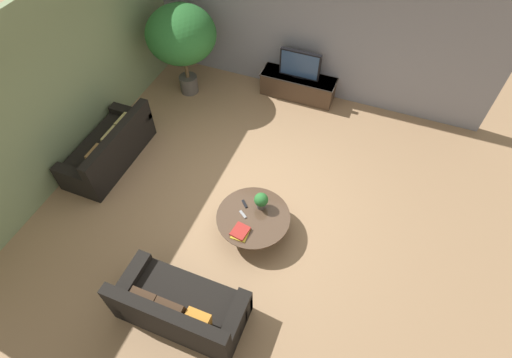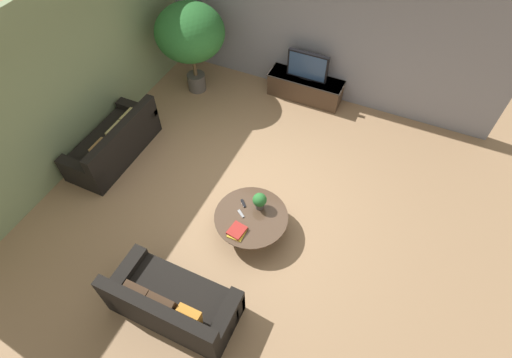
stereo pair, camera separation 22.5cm
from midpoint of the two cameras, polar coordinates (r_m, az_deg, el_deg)
name	(u,v)px [view 2 (the right image)]	position (r m, az deg, el deg)	size (l,w,h in m)	color
ground_plane	(246,196)	(7.00, -0.50, -2.41)	(24.00, 24.00, 0.00)	#9E7A56
back_wall_stone	(317,26)	(8.35, 9.57, 20.68)	(7.40, 0.12, 3.00)	gray
side_wall_left	(77,71)	(7.64, -23.37, 14.01)	(0.12, 7.40, 3.00)	gray
media_console	(305,88)	(8.78, 7.78, 12.81)	(1.59, 0.50, 0.51)	#473323
television	(308,66)	(8.46, 8.17, 15.65)	(0.85, 0.13, 0.59)	black
coffee_table	(251,220)	(6.38, 0.32, -5.92)	(1.17, 1.17, 0.38)	#756656
couch_by_wall	(114,144)	(7.83, -18.80, 4.77)	(0.84, 1.87, 0.84)	black
couch_near_entry	(172,303)	(5.82, -10.72, -17.09)	(1.76, 0.84, 0.84)	black
potted_palm_tall	(190,34)	(8.42, -8.61, 19.82)	(1.39, 1.39, 1.92)	#514C47
potted_plant_tabletop	(260,201)	(6.25, 1.55, -3.13)	(0.22, 0.22, 0.30)	#514C47
book_stack	(237,231)	(6.11, -1.66, -7.47)	(0.26, 0.30, 0.06)	gold
remote_black	(243,203)	(6.42, -0.83, -3.51)	(0.04, 0.16, 0.02)	black
remote_silver	(241,214)	(6.30, -1.15, -5.00)	(0.04, 0.16, 0.02)	gray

